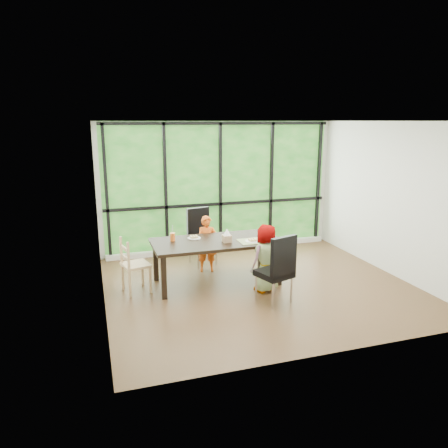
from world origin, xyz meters
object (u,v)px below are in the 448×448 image
at_px(plate_far, 194,238).
at_px(white_mug, 270,232).
at_px(chair_interior_leather, 274,268).
at_px(chair_end_beech, 136,265).
at_px(orange_cup, 173,237).
at_px(dining_table, 217,262).
at_px(tissue_box, 227,239).
at_px(child_toddler, 207,244).
at_px(plate_near, 252,241).
at_px(green_cup, 270,238).
at_px(chair_window_leather, 203,237).
at_px(child_older, 265,258).

bearing_deg(plate_far, white_mug, -6.99).
bearing_deg(chair_interior_leather, chair_end_beech, -46.93).
bearing_deg(orange_cup, dining_table, -15.71).
xyz_separation_m(dining_table, tissue_box, (0.14, -0.14, 0.43)).
distance_m(child_toddler, tissue_box, 0.82).
xyz_separation_m(dining_table, plate_near, (0.55, -0.25, 0.38)).
distance_m(plate_far, white_mug, 1.34).
bearing_deg(child_toddler, white_mug, -16.92).
bearing_deg(child_toddler, chair_interior_leather, -58.23).
height_order(plate_near, orange_cup, orange_cup).
relative_size(plate_far, orange_cup, 1.67).
bearing_deg(green_cup, tissue_box, 169.55).
height_order(dining_table, chair_window_leather, chair_window_leather).
distance_m(child_older, tissue_box, 0.71).
xyz_separation_m(child_older, plate_near, (-0.08, 0.33, 0.20)).
bearing_deg(child_older, chair_interior_leather, 66.20).
relative_size(child_toddler, white_mug, 11.24).
bearing_deg(dining_table, child_toddler, 90.00).
xyz_separation_m(chair_window_leather, child_older, (0.61, -1.58, 0.01)).
bearing_deg(green_cup, plate_near, 175.10).
bearing_deg(plate_near, plate_far, 151.56).
bearing_deg(chair_end_beech, chair_interior_leather, -132.08).
height_order(green_cup, tissue_box, tissue_box).
xyz_separation_m(child_toddler, plate_near, (0.55, -0.86, 0.24)).
bearing_deg(plate_near, chair_window_leather, 112.89).
relative_size(child_older, white_mug, 12.04).
bearing_deg(dining_table, child_older, -42.16).
bearing_deg(white_mug, orange_cup, 175.59).
bearing_deg(chair_interior_leather, dining_table, -78.10).
xyz_separation_m(chair_window_leather, child_toddler, (-0.02, -0.39, -0.02)).
height_order(chair_interior_leather, plate_near, chair_interior_leather).
height_order(child_toddler, green_cup, child_toddler).
xyz_separation_m(chair_interior_leather, child_older, (0.04, 0.46, 0.01)).
bearing_deg(chair_interior_leather, white_mug, -128.39).
xyz_separation_m(child_toddler, orange_cup, (-0.71, -0.42, 0.30)).
xyz_separation_m(dining_table, chair_interior_leather, (0.60, -1.03, 0.17)).
height_order(child_toddler, plate_far, child_toddler).
bearing_deg(chair_window_leather, plate_far, -126.60).
bearing_deg(tissue_box, chair_window_leather, 95.81).
xyz_separation_m(chair_end_beech, child_toddler, (1.35, 0.58, 0.07)).
height_order(chair_end_beech, tissue_box, chair_end_beech).
xyz_separation_m(dining_table, child_toddler, (-0.00, 0.62, 0.14)).
height_order(chair_interior_leather, orange_cup, chair_interior_leather).
xyz_separation_m(chair_window_leather, chair_interior_leather, (0.58, -2.04, 0.00)).
xyz_separation_m(chair_interior_leather, white_mug, (0.40, 1.10, 0.26)).
height_order(chair_end_beech, child_older, child_older).
bearing_deg(white_mug, plate_near, -145.16).
distance_m(child_older, plate_far, 1.27).
relative_size(child_older, green_cup, 10.77).
height_order(dining_table, plate_near, plate_near).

